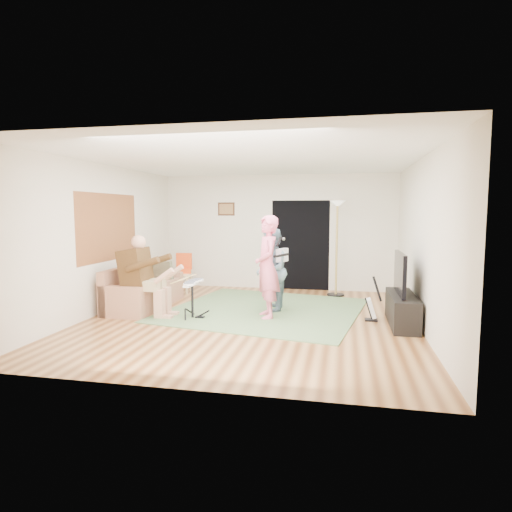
# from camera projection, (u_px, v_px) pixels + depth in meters

# --- Properties ---
(floor) EXTENTS (6.00, 6.00, 0.00)m
(floor) POSITION_uv_depth(u_px,v_px,m) (251.00, 319.00, 7.36)
(floor) COLOR brown
(floor) RESTS_ON ground
(walls) EXTENTS (5.50, 6.00, 2.70)m
(walls) POSITION_uv_depth(u_px,v_px,m) (250.00, 241.00, 7.21)
(walls) COLOR beige
(walls) RESTS_ON floor
(ceiling) EXTENTS (6.00, 6.00, 0.00)m
(ceiling) POSITION_uv_depth(u_px,v_px,m) (250.00, 160.00, 7.07)
(ceiling) COLOR white
(ceiling) RESTS_ON walls
(window_blinds) EXTENTS (0.00, 2.05, 2.05)m
(window_blinds) POSITION_uv_depth(u_px,v_px,m) (109.00, 227.00, 7.94)
(window_blinds) COLOR #97572E
(window_blinds) RESTS_ON walls
(doorway) EXTENTS (2.10, 0.00, 2.10)m
(doorway) POSITION_uv_depth(u_px,v_px,m) (300.00, 245.00, 10.05)
(doorway) COLOR black
(doorway) RESTS_ON walls
(picture_frame) EXTENTS (0.42, 0.03, 0.32)m
(picture_frame) POSITION_uv_depth(u_px,v_px,m) (226.00, 209.00, 10.32)
(picture_frame) COLOR #3F2314
(picture_frame) RESTS_ON walls
(area_rug) EXTENTS (3.91, 3.87, 0.02)m
(area_rug) POSITION_uv_depth(u_px,v_px,m) (265.00, 310.00, 8.02)
(area_rug) COLOR #517044
(area_rug) RESTS_ON floor
(sofa) EXTENTS (0.81, 1.97, 0.80)m
(sofa) POSITION_uv_depth(u_px,v_px,m) (141.00, 293.00, 8.28)
(sofa) COLOR #A57052
(sofa) RESTS_ON floor
(drummer) EXTENTS (0.93, 0.52, 1.43)m
(drummer) POSITION_uv_depth(u_px,v_px,m) (146.00, 285.00, 7.53)
(drummer) COLOR #492F14
(drummer) RESTS_ON sofa
(drum_kit) EXTENTS (0.36, 0.65, 0.67)m
(drum_kit) POSITION_uv_depth(u_px,v_px,m) (192.00, 302.00, 7.39)
(drum_kit) COLOR black
(drum_kit) RESTS_ON floor
(singer) EXTENTS (0.63, 0.76, 1.78)m
(singer) POSITION_uv_depth(u_px,v_px,m) (267.00, 267.00, 7.36)
(singer) COLOR #E46382
(singer) RESTS_ON floor
(microphone) EXTENTS (0.06, 0.06, 0.24)m
(microphone) POSITION_uv_depth(u_px,v_px,m) (279.00, 242.00, 7.28)
(microphone) COLOR black
(microphone) RESTS_ON singer
(guitarist) EXTENTS (0.63, 0.79, 1.54)m
(guitarist) POSITION_uv_depth(u_px,v_px,m) (271.00, 270.00, 7.86)
(guitarist) COLOR slate
(guitarist) RESTS_ON floor
(guitar_held) EXTENTS (0.31, 0.61, 0.26)m
(guitar_held) POSITION_uv_depth(u_px,v_px,m) (282.00, 255.00, 7.79)
(guitar_held) COLOR white
(guitar_held) RESTS_ON guitarist
(guitar_spare) EXTENTS (0.27, 0.25, 0.76)m
(guitar_spare) POSITION_uv_depth(u_px,v_px,m) (372.00, 308.00, 7.22)
(guitar_spare) COLOR black
(guitar_spare) RESTS_ON floor
(torchiere_lamp) EXTENTS (0.37, 0.37, 2.07)m
(torchiere_lamp) POSITION_uv_depth(u_px,v_px,m) (337.00, 231.00, 9.26)
(torchiere_lamp) COLOR black
(torchiere_lamp) RESTS_ON floor
(dining_chair) EXTENTS (0.40, 0.41, 0.89)m
(dining_chair) POSITION_uv_depth(u_px,v_px,m) (183.00, 279.00, 9.75)
(dining_chair) COLOR beige
(dining_chair) RESTS_ON floor
(tv_cabinet) EXTENTS (0.40, 1.40, 0.50)m
(tv_cabinet) POSITION_uv_depth(u_px,v_px,m) (402.00, 310.00, 6.96)
(tv_cabinet) COLOR black
(tv_cabinet) RESTS_ON floor
(television) EXTENTS (0.06, 1.10, 0.67)m
(television) POSITION_uv_depth(u_px,v_px,m) (400.00, 273.00, 6.91)
(television) COLOR black
(television) RESTS_ON tv_cabinet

